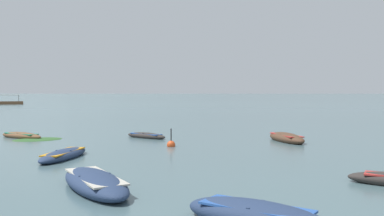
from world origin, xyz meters
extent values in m
plane|color=#476066|center=(0.00, 1500.00, 0.00)|extent=(6000.00, 6000.00, 0.00)
cone|color=slate|center=(-429.70, 1941.72, 242.66)|extent=(1701.78, 1701.78, 485.31)
ellipsoid|color=navy|center=(-0.18, 4.96, 0.21)|extent=(3.46, 3.09, 0.70)
cube|color=#28519E|center=(-0.18, 4.96, 0.42)|extent=(2.49, 2.23, 0.05)
cube|color=navy|center=(-0.18, 4.96, 0.47)|extent=(0.56, 0.68, 0.04)
ellipsoid|color=navy|center=(-6.69, 14.88, 0.15)|extent=(1.95, 4.18, 0.50)
cube|color=orange|center=(-6.69, 14.88, 0.30)|extent=(1.40, 3.01, 0.05)
cube|color=navy|center=(-6.69, 14.88, 0.35)|extent=(0.74, 0.24, 0.04)
ellipsoid|color=#4C3323|center=(5.14, 20.55, 0.20)|extent=(1.84, 4.08, 0.65)
cube|color=#B22D28|center=(5.14, 20.55, 0.39)|extent=(1.32, 2.94, 0.05)
cube|color=#4C3323|center=(5.14, 20.55, 0.44)|extent=(0.82, 0.21, 0.04)
ellipsoid|color=#2D2826|center=(-3.36, 23.04, 0.13)|extent=(2.97, 2.80, 0.44)
cube|color=#28519E|center=(-3.36, 23.04, 0.26)|extent=(2.14, 2.01, 0.05)
cube|color=#2D2826|center=(-3.36, 23.04, 0.31)|extent=(0.43, 0.47, 0.04)
ellipsoid|color=brown|center=(-11.43, 23.57, 0.14)|extent=(3.56, 2.93, 0.47)
cube|color=#197A56|center=(-11.43, 23.57, 0.28)|extent=(2.56, 2.11, 0.05)
cube|color=brown|center=(-11.43, 23.57, 0.33)|extent=(0.43, 0.55, 0.04)
ellipsoid|color=navy|center=(-4.31, 8.68, 0.20)|extent=(3.25, 4.65, 0.67)
cube|color=#B7B2A3|center=(-4.31, 8.68, 0.40)|extent=(2.34, 3.35, 0.05)
cube|color=navy|center=(-4.31, 8.68, 0.45)|extent=(0.91, 0.50, 0.04)
cube|color=brown|center=(-41.22, 101.13, 0.27)|extent=(9.09, 5.60, 0.90)
cylinder|color=#4C4742|center=(-37.77, 101.08, 1.40)|extent=(0.10, 0.10, 1.80)
cylinder|color=#4C4742|center=(-38.50, 103.26, 1.40)|extent=(0.10, 0.10, 1.80)
cube|color=beige|center=(-41.22, 101.13, 2.29)|extent=(7.63, 4.71, 0.12)
sphere|color=#DB4C1E|center=(-1.82, 18.60, 0.09)|extent=(0.46, 0.46, 0.46)
cylinder|color=black|center=(-1.82, 18.60, 0.54)|extent=(0.06, 0.06, 0.90)
ellipsoid|color=#2D5628|center=(-10.08, 22.53, 0.00)|extent=(3.59, 3.18, 0.14)
camera|label=1|loc=(-2.21, -4.08, 2.95)|focal=39.16mm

